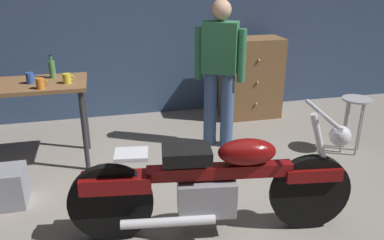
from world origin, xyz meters
The scene contains 12 objects.
ground_plane centered at (0.00, 0.00, 0.00)m, with size 12.00×12.00×0.00m, color gray.
back_wall centered at (0.00, 2.80, 1.55)m, with size 8.00×0.12×3.10m, color #384C70.
workbench centered at (-1.61, 1.45, 0.79)m, with size 1.30×0.64×0.90m.
motorcycle centered at (-0.03, -0.12, 0.45)m, with size 2.18×0.64×1.00m.
person_standing centered at (0.49, 1.48, 0.93)m, with size 0.51×0.37×1.67m.
shop_stool centered at (1.91, 0.93, 0.50)m, with size 0.32×0.32×0.64m.
wooden_dresser centered at (1.21, 2.30, 0.55)m, with size 0.80×0.47×1.10m.
storage_bin centered at (-1.76, 0.70, 0.17)m, with size 0.44×0.32×0.34m, color gray.
mug_yellow_tall centered at (-1.13, 1.35, 0.95)m, with size 0.11×0.08×0.10m.
mug_orange_travel centered at (-1.37, 1.21, 0.95)m, with size 0.11×0.08×0.10m.
mug_blue_enamel centered at (-1.49, 1.42, 0.96)m, with size 0.11×0.07×0.11m.
bottle centered at (-1.29, 1.60, 1.00)m, with size 0.06×0.06×0.24m.
Camera 1 is at (-0.80, -2.57, 1.97)m, focal length 36.34 mm.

